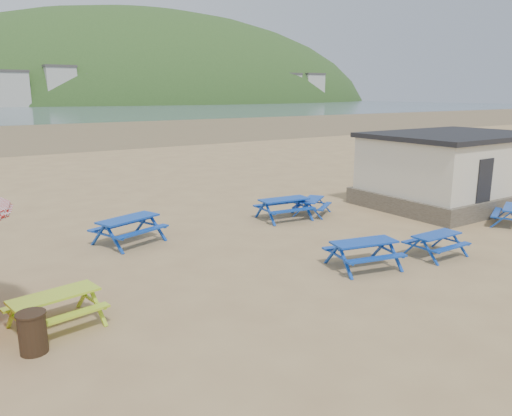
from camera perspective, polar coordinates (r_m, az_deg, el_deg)
ground at (r=15.94m, az=1.75°, el=-4.71°), size 400.00×400.00×0.00m
wet_sand at (r=68.09m, az=-26.51°, el=7.66°), size 400.00×400.00×0.00m
picnic_table_blue_a at (r=16.98m, az=-14.33°, el=-2.50°), size 2.47×2.22×0.86m
picnic_table_blue_b at (r=19.57m, az=3.22°, el=-0.10°), size 2.11×1.77×0.82m
picnic_table_blue_c at (r=20.42m, az=6.44°, el=0.15°), size 2.00×1.92×0.65m
picnic_table_blue_d at (r=14.52m, az=12.18°, el=-5.20°), size 2.15×1.87×0.78m
picnic_table_blue_e at (r=16.17m, az=19.86°, el=-3.98°), size 1.64×1.32×0.69m
picnic_table_yellow at (r=11.56m, az=-21.92°, el=-10.84°), size 2.00×1.71×0.75m
litter_bin at (r=10.67m, az=-24.17°, el=-12.84°), size 0.56×0.56×0.82m
amenity_block at (r=23.72m, az=21.46°, el=4.19°), size 7.40×5.40×3.15m
headland_town at (r=261.84m, az=-11.74°, el=9.62°), size 264.00×144.00×108.00m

